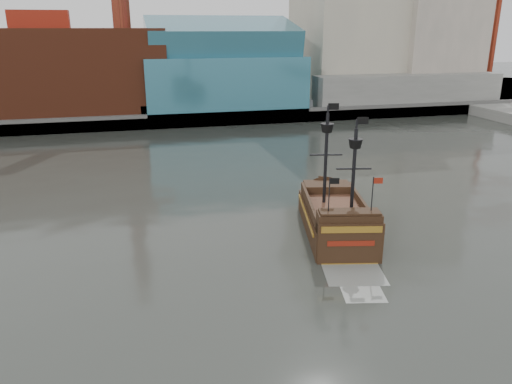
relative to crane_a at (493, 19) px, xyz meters
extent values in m
plane|color=#262924|center=(-78.63, -82.00, -19.11)|extent=(400.00, 400.00, 0.00)
cube|color=slate|center=(-78.63, 10.00, -18.11)|extent=(220.00, 60.00, 2.00)
cube|color=#4C4C49|center=(-78.63, -19.50, -17.81)|extent=(220.00, 1.00, 2.60)
cube|color=maroon|center=(-100.63, -10.00, -9.61)|extent=(42.00, 18.00, 15.00)
cube|color=teal|center=(-68.63, -12.00, -12.11)|extent=(30.00, 16.00, 10.00)
cube|color=#B0A193|center=(-20.63, -6.00, 1.89)|extent=(18.00, 18.00, 38.00)
cube|color=slate|center=(-30.63, -16.00, -14.11)|extent=(40.00, 6.00, 6.00)
cube|color=teal|center=(-68.63, -12.00, -4.11)|extent=(28.00, 14.94, 8.78)
cube|color=slate|center=(-0.63, 0.00, -15.61)|extent=(4.00, 4.00, 3.00)
cylinder|color=maroon|center=(-0.63, 0.00, -1.11)|extent=(1.40, 1.40, 32.00)
cube|color=slate|center=(9.37, 10.00, -15.61)|extent=(4.00, 4.00, 3.00)
cylinder|color=maroon|center=(9.37, 10.00, -4.11)|extent=(1.40, 1.40, 26.00)
cube|color=black|center=(-70.08, -71.08, -18.50)|extent=(7.68, 13.03, 2.64)
cube|color=#4E2C1C|center=(-70.08, -71.08, -17.03)|extent=(6.91, 11.73, 0.31)
cube|color=black|center=(-69.00, -66.32, -16.67)|extent=(4.76, 3.34, 1.02)
cube|color=black|center=(-71.26, -76.23, -16.27)|extent=(5.07, 2.66, 1.83)
cube|color=black|center=(-71.47, -77.15, -17.89)|extent=(4.92, 1.36, 4.07)
cube|color=#8F641B|center=(-71.50, -77.29, -16.27)|extent=(4.48, 1.10, 0.51)
cube|color=maroon|center=(-71.50, -77.29, -17.39)|extent=(3.49, 0.87, 0.41)
cylinder|color=black|center=(-70.54, -69.41, -12.91)|extent=(0.34, 0.34, 7.93)
cylinder|color=black|center=(-69.60, -73.07, -13.22)|extent=(0.34, 0.34, 7.32)
cone|color=black|center=(-70.54, -69.41, -10.16)|extent=(1.34, 1.34, 0.71)
cone|color=black|center=(-69.60, -73.07, -10.77)|extent=(1.34, 1.34, 0.71)
cube|color=black|center=(-70.09, -69.51, -8.33)|extent=(0.90, 0.23, 0.56)
cube|color=black|center=(-69.15, -73.17, -8.94)|extent=(0.90, 0.23, 0.56)
cube|color=#999F99|center=(-71.85, -78.81, -19.11)|extent=(5.03, 4.53, 0.02)
camera|label=1|loc=(-86.98, -108.65, -1.99)|focal=35.00mm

